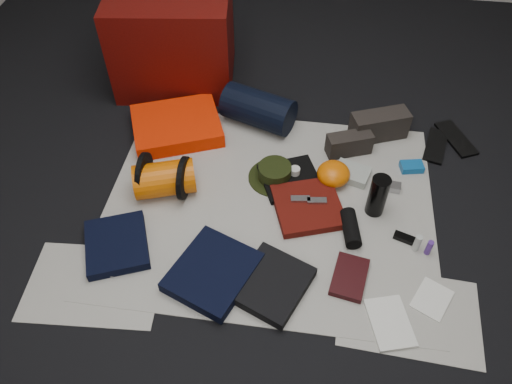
# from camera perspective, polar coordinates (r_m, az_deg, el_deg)

# --- Properties ---
(floor) EXTENTS (4.50, 4.50, 0.02)m
(floor) POSITION_cam_1_polar(r_m,az_deg,el_deg) (2.48, 1.50, -1.69)
(floor) COLOR black
(floor) RESTS_ON ground
(newspaper_mat) EXTENTS (1.60, 1.30, 0.01)m
(newspaper_mat) POSITION_cam_1_polar(r_m,az_deg,el_deg) (2.47, 1.51, -1.50)
(newspaper_mat) COLOR beige
(newspaper_mat) RESTS_ON floor
(newspaper_sheet_front_left) EXTENTS (0.61, 0.44, 0.00)m
(newspaper_sheet_front_left) POSITION_cam_1_polar(r_m,az_deg,el_deg) (2.32, -17.98, -9.97)
(newspaper_sheet_front_left) COLOR beige
(newspaper_sheet_front_left) RESTS_ON floor
(newspaper_sheet_front_right) EXTENTS (0.60, 0.43, 0.00)m
(newspaper_sheet_front_right) POSITION_cam_1_polar(r_m,az_deg,el_deg) (2.23, 17.07, -13.08)
(newspaper_sheet_front_right) COLOR beige
(newspaper_sheet_front_right) RESTS_ON floor
(red_cabinet) EXTENTS (0.75, 0.65, 0.57)m
(red_cabinet) POSITION_cam_1_polar(r_m,az_deg,el_deg) (3.13, -9.41, 17.00)
(red_cabinet) COLOR #4E0805
(red_cabinet) RESTS_ON floor
(sleeping_pad) EXTENTS (0.58, 0.54, 0.09)m
(sleeping_pad) POSITION_cam_1_polar(r_m,az_deg,el_deg) (2.85, -9.05, 7.48)
(sleeping_pad) COLOR #EE2602
(sleeping_pad) RESTS_ON newspaper_mat
(stuff_sack) EXTENTS (0.34, 0.26, 0.17)m
(stuff_sack) POSITION_cam_1_polar(r_m,az_deg,el_deg) (2.50, -10.40, 1.48)
(stuff_sack) COLOR #CC5603
(stuff_sack) RESTS_ON newspaper_mat
(sack_strap_left) EXTENTS (0.02, 0.22, 0.22)m
(sack_strap_left) POSITION_cam_1_polar(r_m,az_deg,el_deg) (2.52, -12.65, 2.02)
(sack_strap_left) COLOR black
(sack_strap_left) RESTS_ON newspaper_mat
(sack_strap_right) EXTENTS (0.03, 0.22, 0.22)m
(sack_strap_right) POSITION_cam_1_polar(r_m,az_deg,el_deg) (2.46, -8.24, 1.58)
(sack_strap_right) COLOR black
(sack_strap_right) RESTS_ON newspaper_mat
(navy_duffel) EXTENTS (0.44, 0.33, 0.21)m
(navy_duffel) POSITION_cam_1_polar(r_m,az_deg,el_deg) (2.83, 0.27, 9.49)
(navy_duffel) COLOR black
(navy_duffel) RESTS_ON newspaper_mat
(boonie_brim) EXTENTS (0.32, 0.32, 0.01)m
(boonie_brim) POSITION_cam_1_polar(r_m,az_deg,el_deg) (2.58, 2.13, 1.69)
(boonie_brim) COLOR black
(boonie_brim) RESTS_ON newspaper_mat
(boonie_crown) EXTENTS (0.17, 0.17, 0.07)m
(boonie_crown) POSITION_cam_1_polar(r_m,az_deg,el_deg) (2.55, 2.16, 2.32)
(boonie_crown) COLOR black
(boonie_crown) RESTS_ON boonie_brim
(hiking_boot_left) EXTENTS (0.26, 0.17, 0.12)m
(hiking_boot_left) POSITION_cam_1_polar(r_m,az_deg,el_deg) (2.72, 10.60, 5.44)
(hiking_boot_left) COLOR #282320
(hiking_boot_left) RESTS_ON newspaper_mat
(hiking_boot_right) EXTENTS (0.33, 0.22, 0.16)m
(hiking_boot_right) POSITION_cam_1_polar(r_m,az_deg,el_deg) (2.84, 13.90, 7.39)
(hiking_boot_right) COLOR #282320
(hiking_boot_right) RESTS_ON newspaper_mat
(flip_flop_left) EXTENTS (0.17, 0.29, 0.02)m
(flip_flop_left) POSITION_cam_1_polar(r_m,az_deg,el_deg) (2.92, 19.84, 4.99)
(flip_flop_left) COLOR black
(flip_flop_left) RESTS_ON floor
(flip_flop_right) EXTENTS (0.22, 0.31, 0.02)m
(flip_flop_right) POSITION_cam_1_polar(r_m,az_deg,el_deg) (3.01, 21.89, 5.69)
(flip_flop_right) COLOR black
(flip_flop_right) RESTS_ON floor
(trousers_navy_a) EXTENTS (0.37, 0.39, 0.05)m
(trousers_navy_a) POSITION_cam_1_polar(r_m,az_deg,el_deg) (2.38, -15.63, -5.80)
(trousers_navy_a) COLOR black
(trousers_navy_a) RESTS_ON newspaper_mat
(trousers_navy_b) EXTENTS (0.43, 0.45, 0.06)m
(trousers_navy_b) POSITION_cam_1_polar(r_m,az_deg,el_deg) (2.21, -4.95, -9.11)
(trousers_navy_b) COLOR black
(trousers_navy_b) RESTS_ON newspaper_mat
(trousers_charcoal) EXTENTS (0.38, 0.40, 0.05)m
(trousers_charcoal) POSITION_cam_1_polar(r_m,az_deg,el_deg) (2.18, 1.82, -10.47)
(trousers_charcoal) COLOR black
(trousers_charcoal) RESTS_ON newspaper_mat
(black_tshirt) EXTENTS (0.37, 0.36, 0.03)m
(black_tshirt) POSITION_cam_1_polar(r_m,az_deg,el_deg) (2.57, 3.93, 1.50)
(black_tshirt) COLOR black
(black_tshirt) RESTS_ON newspaper_mat
(red_shirt) EXTENTS (0.40, 0.40, 0.04)m
(red_shirt) POSITION_cam_1_polar(r_m,az_deg,el_deg) (2.44, 5.95, -1.67)
(red_shirt) COLOR #4F0E08
(red_shirt) RESTS_ON newspaper_mat
(orange_stuff_sack) EXTENTS (0.18, 0.18, 0.11)m
(orange_stuff_sack) POSITION_cam_1_polar(r_m,az_deg,el_deg) (2.56, 8.85, 2.07)
(orange_stuff_sack) COLOR #CC5603
(orange_stuff_sack) RESTS_ON newspaper_mat
(first_aid_pouch) EXTENTS (0.20, 0.18, 0.04)m
(first_aid_pouch) POSITION_cam_1_polar(r_m,az_deg,el_deg) (2.62, 10.91, 2.10)
(first_aid_pouch) COLOR gray
(first_aid_pouch) RESTS_ON newspaper_mat
(water_bottle) EXTENTS (0.11, 0.11, 0.22)m
(water_bottle) POSITION_cam_1_polar(r_m,az_deg,el_deg) (2.42, 13.74, -0.41)
(water_bottle) COLOR black
(water_bottle) RESTS_ON newspaper_mat
(speaker) EXTENTS (0.11, 0.20, 0.08)m
(speaker) POSITION_cam_1_polar(r_m,az_deg,el_deg) (2.37, 10.77, -4.08)
(speaker) COLOR black
(speaker) RESTS_ON newspaper_mat
(compact_camera) EXTENTS (0.09, 0.06, 0.04)m
(compact_camera) POSITION_cam_1_polar(r_m,az_deg,el_deg) (2.61, 15.22, 0.57)
(compact_camera) COLOR #9F9FA3
(compact_camera) RESTS_ON newspaper_mat
(cyan_case) EXTENTS (0.13, 0.10, 0.04)m
(cyan_case) POSITION_cam_1_polar(r_m,az_deg,el_deg) (2.74, 17.36, 2.78)
(cyan_case) COLOR #0F5391
(cyan_case) RESTS_ON newspaper_mat
(toiletry_purple) EXTENTS (0.03, 0.03, 0.08)m
(toiletry_purple) POSITION_cam_1_polar(r_m,az_deg,el_deg) (2.39, 19.16, -6.02)
(toiletry_purple) COLOR #4B277F
(toiletry_purple) RESTS_ON newspaper_mat
(toiletry_clear) EXTENTS (0.04, 0.04, 0.09)m
(toiletry_clear) POSITION_cam_1_polar(r_m,az_deg,el_deg) (2.38, 17.94, -5.57)
(toiletry_clear) COLOR #AAAEAA
(toiletry_clear) RESTS_ON newspaper_mat
(paperback_book) EXTENTS (0.18, 0.24, 0.03)m
(paperback_book) POSITION_cam_1_polar(r_m,az_deg,el_deg) (2.24, 10.64, -9.52)
(paperback_book) COLOR black
(paperback_book) RESTS_ON newspaper_mat
(map_booklet) EXTENTS (0.22, 0.27, 0.01)m
(map_booklet) POSITION_cam_1_polar(r_m,az_deg,el_deg) (2.18, 15.06, -14.21)
(map_booklet) COLOR silver
(map_booklet) RESTS_ON newspaper_mat
(map_printout) EXTENTS (0.20, 0.22, 0.01)m
(map_printout) POSITION_cam_1_polar(r_m,az_deg,el_deg) (2.29, 19.48, -11.45)
(map_printout) COLOR silver
(map_printout) RESTS_ON newspaper_mat
(sunglasses) EXTENTS (0.10, 0.07, 0.02)m
(sunglasses) POSITION_cam_1_polar(r_m,az_deg,el_deg) (2.43, 16.59, -5.06)
(sunglasses) COLOR black
(sunglasses) RESTS_ON newspaper_mat
(key_cluster) EXTENTS (0.08, 0.08, 0.01)m
(key_cluster) POSITION_cam_1_polar(r_m,az_deg,el_deg) (2.33, -16.50, -8.41)
(key_cluster) COLOR #9F9FA3
(key_cluster) RESTS_ON newspaper_mat
(tape_roll) EXTENTS (0.05, 0.05, 0.04)m
(tape_roll) POSITION_cam_1_polar(r_m,az_deg,el_deg) (2.56, 4.48, 2.42)
(tape_roll) COLOR beige
(tape_roll) RESTS_ON black_tshirt
(energy_bar_a) EXTENTS (0.10, 0.05, 0.01)m
(energy_bar_a) POSITION_cam_1_polar(r_m,az_deg,el_deg) (2.43, 5.10, -0.79)
(energy_bar_a) COLOR #9F9FA3
(energy_bar_a) RESTS_ON red_shirt
(energy_bar_b) EXTENTS (0.10, 0.05, 0.01)m
(energy_bar_b) POSITION_cam_1_polar(r_m,az_deg,el_deg) (2.44, 6.97, -0.99)
(energy_bar_b) COLOR #9F9FA3
(energy_bar_b) RESTS_ON red_shirt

